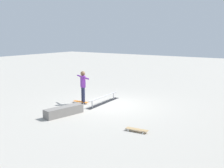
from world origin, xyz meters
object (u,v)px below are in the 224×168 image
skateboard_main (81,102)px  loose_skateboard_natural (137,130)px  skater_main (83,85)px  skate_ledge (64,111)px  grind_rail (104,100)px

skateboard_main → loose_skateboard_natural: bearing=-30.2°
skater_main → skate_ledge: bearing=-45.7°
skateboard_main → skate_ledge: bearing=-73.3°
skateboard_main → grind_rail: bearing=30.2°
grind_rail → skateboard_main: grind_rail is taller
skateboard_main → loose_skateboard_natural: 4.69m
grind_rail → skateboard_main: 1.12m
grind_rail → loose_skateboard_natural: bearing=47.0°
grind_rail → skate_ledge: 2.63m
skateboard_main → loose_skateboard_natural: size_ratio=1.00×
grind_rail → skate_ledge: size_ratio=1.55×
grind_rail → skate_ledge: bearing=-7.3°
grind_rail → loose_skateboard_natural: size_ratio=3.28×
grind_rail → loose_skateboard_natural: grind_rail is taller
grind_rail → skater_main: bearing=-55.2°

